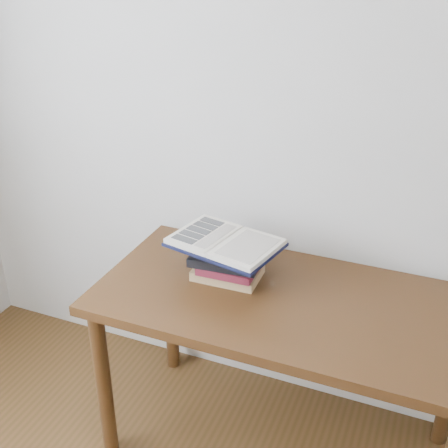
% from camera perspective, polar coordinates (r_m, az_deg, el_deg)
% --- Properties ---
extents(desk, '(1.36, 0.68, 0.73)m').
position_cam_1_polar(desk, '(2.08, 6.05, -9.69)').
color(desk, '#402010').
rests_on(desk, ground).
extents(book_stack, '(0.27, 0.19, 0.13)m').
position_cam_1_polar(book_stack, '(2.09, 0.35, -4.03)').
color(book_stack, '#967D4D').
rests_on(book_stack, desk).
extents(open_book, '(0.43, 0.34, 0.03)m').
position_cam_1_polar(open_book, '(2.06, 0.14, -1.87)').
color(open_book, black).
rests_on(open_book, book_stack).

